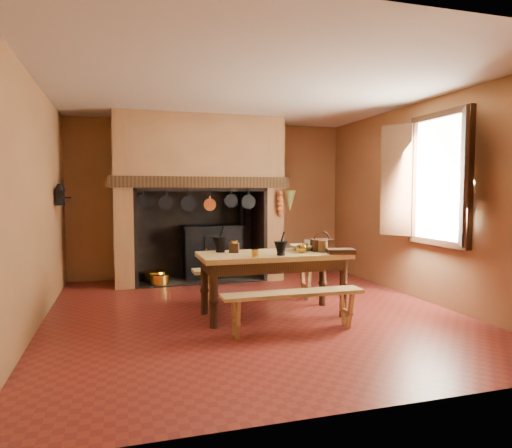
{
  "coord_description": "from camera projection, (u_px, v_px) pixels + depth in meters",
  "views": [
    {
      "loc": [
        -1.58,
        -5.5,
        1.53
      ],
      "look_at": [
        0.14,
        0.3,
        1.1
      ],
      "focal_mm": 32.0,
      "sensor_mm": 36.0,
      "label": 1
    }
  ],
  "objects": [
    {
      "name": "glass_jar",
      "position": [
        308.0,
        245.0,
        5.82
      ],
      "size": [
        0.1,
        0.1,
        0.14
      ],
      "primitive_type": "cylinder",
      "rotation": [
        0.0,
        0.0,
        -0.27
      ],
      "color": "beige",
      "rests_on": "work_table"
    },
    {
      "name": "wall_front",
      "position": [
        364.0,
        211.0,
        3.09
      ],
      "size": [
        5.0,
        0.02,
        2.8
      ],
      "primitive_type": "cube",
      "color": "olive",
      "rests_on": "floor"
    },
    {
      "name": "brass_mug_a",
      "position": [
        255.0,
        253.0,
        5.19
      ],
      "size": [
        0.08,
        0.08,
        0.09
      ],
      "primitive_type": "cylinder",
      "rotation": [
        0.0,
        0.0,
        -0.01
      ],
      "color": "gold",
      "rests_on": "work_table"
    },
    {
      "name": "hearth_pans",
      "position": [
        156.0,
        278.0,
        7.64
      ],
      "size": [
        0.51,
        0.62,
        0.2
      ],
      "color": "gold",
      "rests_on": "floor"
    },
    {
      "name": "wicker_basket",
      "position": [
        322.0,
        244.0,
        5.76
      ],
      "size": [
        0.29,
        0.23,
        0.25
      ],
      "rotation": [
        0.0,
        0.0,
        -0.15
      ],
      "color": "#492516",
      "rests_on": "work_table"
    },
    {
      "name": "mortar_small",
      "position": [
        281.0,
        247.0,
        5.35
      ],
      "size": [
        0.17,
        0.17,
        0.28
      ],
      "rotation": [
        0.0,
        0.0,
        0.29
      ],
      "color": "black",
      "rests_on": "work_table"
    },
    {
      "name": "wall_left",
      "position": [
        34.0,
        204.0,
        5.01
      ],
      "size": [
        0.02,
        5.5,
        2.8
      ],
      "primitive_type": "cube",
      "color": "olive",
      "rests_on": "floor"
    },
    {
      "name": "onion_string",
      "position": [
        280.0,
        204.0,
        7.72
      ],
      "size": [
        0.12,
        0.1,
        0.46
      ],
      "primitive_type": null,
      "color": "#93501B",
      "rests_on": "chimney_breast"
    },
    {
      "name": "wall_coffee_mill",
      "position": [
        60.0,
        193.0,
        6.51
      ],
      "size": [
        0.23,
        0.16,
        0.31
      ],
      "color": "black",
      "rests_on": "wall_left"
    },
    {
      "name": "bench_back",
      "position": [
        257.0,
        276.0,
        6.29
      ],
      "size": [
        1.77,
        0.31,
        0.5
      ],
      "color": "tan",
      "rests_on": "floor"
    },
    {
      "name": "mixing_bowl",
      "position": [
        302.0,
        247.0,
        5.83
      ],
      "size": [
        0.31,
        0.31,
        0.07
      ],
      "primitive_type": "imported",
      "rotation": [
        0.0,
        0.0,
        0.06
      ],
      "color": "#B3AF89",
      "rests_on": "work_table"
    },
    {
      "name": "hanging_pans",
      "position": [
        201.0,
        203.0,
        7.36
      ],
      "size": [
        1.92,
        0.29,
        0.27
      ],
      "color": "black",
      "rests_on": "chimney_breast"
    },
    {
      "name": "work_table",
      "position": [
        273.0,
        263.0,
        5.61
      ],
      "size": [
        1.81,
        0.81,
        0.78
      ],
      "color": "tan",
      "rests_on": "floor"
    },
    {
      "name": "wall_right",
      "position": [
        423.0,
        201.0,
        6.43
      ],
      "size": [
        0.02,
        5.5,
        2.8
      ],
      "primitive_type": "cube",
      "color": "olive",
      "rests_on": "floor"
    },
    {
      "name": "brass_cup",
      "position": [
        302.0,
        249.0,
        5.58
      ],
      "size": [
        0.16,
        0.16,
        0.1
      ],
      "primitive_type": "imported",
      "rotation": [
        0.0,
        0.0,
        0.36
      ],
      "color": "gold",
      "rests_on": "work_table"
    },
    {
      "name": "wooden_tray",
      "position": [
        340.0,
        251.0,
        5.53
      ],
      "size": [
        0.37,
        0.3,
        0.06
      ],
      "primitive_type": "cube",
      "rotation": [
        0.0,
        0.0,
        -0.24
      ],
      "color": "#371F11",
      "rests_on": "work_table"
    },
    {
      "name": "chimney_breast",
      "position": [
        198.0,
        176.0,
        7.82
      ],
      "size": [
        2.95,
        0.96,
        2.8
      ],
      "color": "olive",
      "rests_on": "floor"
    },
    {
      "name": "ceiling",
      "position": [
        252.0,
        89.0,
        5.62
      ],
      "size": [
        5.5,
        5.5,
        0.0
      ],
      "primitive_type": "plane",
      "rotation": [
        3.14,
        0.0,
        0.0
      ],
      "color": "silver",
      "rests_on": "back_wall"
    },
    {
      "name": "window",
      "position": [
        433.0,
        179.0,
        5.98
      ],
      "size": [
        0.39,
        1.75,
        1.76
      ],
      "color": "white",
      "rests_on": "wall_right"
    },
    {
      "name": "back_wall",
      "position": [
        211.0,
        199.0,
        8.35
      ],
      "size": [
        5.0,
        0.02,
        2.8
      ],
      "primitive_type": "cube",
      "color": "olive",
      "rests_on": "floor"
    },
    {
      "name": "mortar_large",
      "position": [
        220.0,
        243.0,
        5.64
      ],
      "size": [
        0.19,
        0.19,
        0.33
      ],
      "rotation": [
        0.0,
        0.0,
        -0.4
      ],
      "color": "black",
      "rests_on": "work_table"
    },
    {
      "name": "herb_bunch",
      "position": [
        290.0,
        201.0,
        7.77
      ],
      "size": [
        0.2,
        0.2,
        0.35
      ],
      "primitive_type": "cone",
      "rotation": [
        3.14,
        0.0,
        0.0
      ],
      "color": "#606A32",
      "rests_on": "chimney_breast"
    },
    {
      "name": "coffee_grinder",
      "position": [
        234.0,
        247.0,
        5.6
      ],
      "size": [
        0.17,
        0.15,
        0.18
      ],
      "rotation": [
        0.0,
        0.0,
        -0.34
      ],
      "color": "#371F11",
      "rests_on": "work_table"
    },
    {
      "name": "bench_front",
      "position": [
        293.0,
        302.0,
        4.97
      ],
      "size": [
        1.59,
        0.28,
        0.45
      ],
      "color": "tan",
      "rests_on": "floor"
    },
    {
      "name": "floor",
      "position": [
        252.0,
        312.0,
        5.82
      ],
      "size": [
        5.5,
        5.5,
        0.0
      ],
      "primitive_type": "plane",
      "color": "maroon",
      "rests_on": "ground"
    },
    {
      "name": "iron_range",
      "position": [
        212.0,
        251.0,
        8.11
      ],
      "size": [
        1.12,
        0.55,
        1.6
      ],
      "color": "black",
      "rests_on": "floor"
    },
    {
      "name": "brass_mug_b",
      "position": [
        305.0,
        247.0,
        5.81
      ],
      "size": [
        0.1,
        0.1,
        0.09
      ],
      "primitive_type": "cylinder",
      "rotation": [
        0.0,
        0.0,
        0.3
      ],
      "color": "gold",
      "rests_on": "work_table"
    },
    {
      "name": "stoneware_crock",
      "position": [
        323.0,
        246.0,
        5.65
      ],
      "size": [
        0.14,
        0.14,
        0.15
      ],
      "primitive_type": "cylinder",
      "rotation": [
        0.0,
        0.0,
        0.23
      ],
      "color": "#50331D",
      "rests_on": "work_table"
    }
  ]
}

